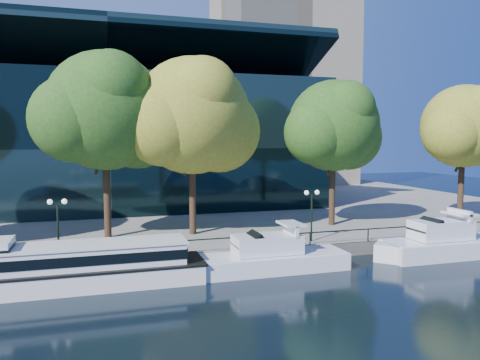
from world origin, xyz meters
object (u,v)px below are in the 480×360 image
object	(u,v)px
cruiser_near	(268,257)
tree_4	(335,128)
lamp_2	(312,204)
tree_5	(465,128)
tree_3	(194,118)
tour_boat	(71,266)
tree_2	(108,113)
lamp_1	(58,215)
cruiser_far	(440,242)

from	to	relation	value
cruiser_near	tree_4	xyz separation A→B (m)	(10.07, 9.53, 9.02)
lamp_2	tree_4	bearing A→B (deg)	49.08
tree_5	lamp_2	distance (m)	19.54
lamp_2	tree_3	bearing A→B (deg)	146.52
tour_boat	cruiser_near	world-z (taller)	cruiser_near
tree_4	lamp_2	world-z (taller)	tree_4
tree_5	tree_2	bearing A→B (deg)	176.69
cruiser_near	lamp_1	world-z (taller)	lamp_1
cruiser_far	lamp_1	world-z (taller)	lamp_1
cruiser_near	tree_3	bearing A→B (deg)	109.39
cruiser_near	tree_5	bearing A→B (deg)	18.58
cruiser_far	lamp_1	bearing A→B (deg)	171.87
tour_boat	tree_2	size ratio (longest dim) A/B	1.12
lamp_1	lamp_2	distance (m)	18.57
lamp_2	lamp_1	bearing A→B (deg)	180.00
cruiser_far	lamp_1	distance (m)	27.91
cruiser_far	tree_2	distance (m)	27.79
tour_boat	tree_4	world-z (taller)	tree_4
tree_3	tree_4	xyz separation A→B (m)	(13.26, 0.47, -0.67)
cruiser_far	tree_4	world-z (taller)	tree_4
cruiser_near	tree_3	size ratio (longest dim) A/B	0.77
tree_3	lamp_2	xyz separation A→B (m)	(8.17, -5.40, -6.73)
tree_2	tree_4	world-z (taller)	tree_2
cruiser_near	lamp_2	xyz separation A→B (m)	(4.98, 3.66, 2.96)
cruiser_near	lamp_2	bearing A→B (deg)	36.33
cruiser_far	tree_3	distance (m)	21.68
tree_5	cruiser_far	bearing A→B (deg)	-138.88
cruiser_far	tree_5	distance (m)	15.10
tour_boat	lamp_2	world-z (taller)	lamp_2
lamp_1	cruiser_near	bearing A→B (deg)	-15.07
cruiser_far	tree_3	bearing A→B (deg)	151.37
tour_boat	tree_2	xyz separation A→B (m)	(2.56, 9.53, 9.68)
cruiser_far	tour_boat	bearing A→B (deg)	179.11
cruiser_far	tree_2	size ratio (longest dim) A/B	0.74
tree_2	lamp_1	world-z (taller)	tree_2
tree_4	lamp_1	distance (m)	25.12
cruiser_near	tree_2	size ratio (longest dim) A/B	0.75
cruiser_near	tree_5	world-z (taller)	tree_5
cruiser_near	tree_4	bearing A→B (deg)	43.44
cruiser_near	tree_3	distance (m)	13.64
tree_4	tree_5	xyz separation A→B (m)	(13.02, -1.77, 0.01)
cruiser_far	tree_5	world-z (taller)	tree_5
tree_5	lamp_1	bearing A→B (deg)	-173.62
cruiser_near	tree_4	size ratio (longest dim) A/B	0.84
cruiser_far	tree_2	bearing A→B (deg)	157.48
cruiser_far	lamp_1	xyz separation A→B (m)	(-27.48, 3.92, 2.83)
tour_boat	tree_2	bearing A→B (deg)	74.99
tour_boat	tree_4	bearing A→B (deg)	22.44
cruiser_near	cruiser_far	size ratio (longest dim) A/B	1.02
cruiser_far	cruiser_near	bearing A→B (deg)	178.91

